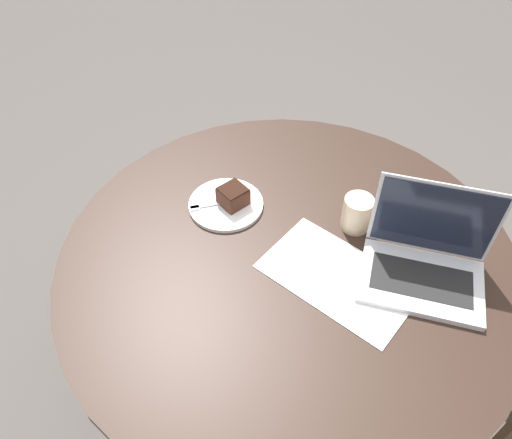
{
  "coord_description": "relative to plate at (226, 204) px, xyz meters",
  "views": [
    {
      "loc": [
        -0.68,
        0.55,
        1.81
      ],
      "look_at": [
        0.13,
        0.02,
        0.79
      ],
      "focal_mm": 35.0,
      "sensor_mm": 36.0,
      "label": 1
    }
  ],
  "objects": [
    {
      "name": "coffee_glass",
      "position": [
        -0.27,
        -0.27,
        0.05
      ],
      "size": [
        0.08,
        0.08,
        0.11
      ],
      "color": "#C6AD89",
      "rests_on": "dining_table"
    },
    {
      "name": "paper_document",
      "position": [
        -0.39,
        -0.11,
        -0.0
      ],
      "size": [
        0.45,
        0.34,
        0.0
      ],
      "rotation": [
        0.0,
        0.0,
        0.3
      ],
      "color": "white",
      "rests_on": "dining_table"
    },
    {
      "name": "plate",
      "position": [
        0.0,
        0.0,
        0.0
      ],
      "size": [
        0.22,
        0.22,
        0.01
      ],
      "color": "white",
      "rests_on": "dining_table"
    },
    {
      "name": "fork",
      "position": [
        0.02,
        0.04,
        0.01
      ],
      "size": [
        0.08,
        0.17,
        0.0
      ],
      "rotation": [
        0.0,
        0.0,
        7.51
      ],
      "color": "silver",
      "rests_on": "plate"
    },
    {
      "name": "dining_table",
      "position": [
        -0.26,
        -0.05,
        -0.12
      ],
      "size": [
        1.27,
        1.27,
        0.75
      ],
      "color": "black",
      "rests_on": "ground_plane"
    },
    {
      "name": "ground_plane",
      "position": [
        -0.26,
        -0.05,
        -0.75
      ],
      "size": [
        12.0,
        12.0,
        0.0
      ],
      "primitive_type": "plane",
      "color": "#4C4742"
    },
    {
      "name": "laptop",
      "position": [
        -0.5,
        -0.3,
        0.04
      ],
      "size": [
        0.38,
        0.37,
        0.26
      ],
      "rotation": [
        0.0,
        0.0,
        7.0
      ],
      "color": "silver",
      "rests_on": "dining_table"
    },
    {
      "name": "cake_slice",
      "position": [
        -0.01,
        -0.02,
        0.04
      ],
      "size": [
        0.08,
        0.08,
        0.06
      ],
      "rotation": [
        0.0,
        0.0,
        3.26
      ],
      "color": "#472619",
      "rests_on": "plate"
    }
  ]
}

